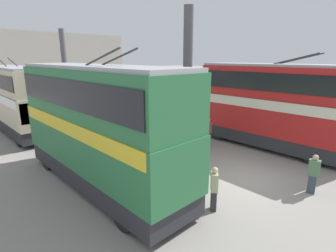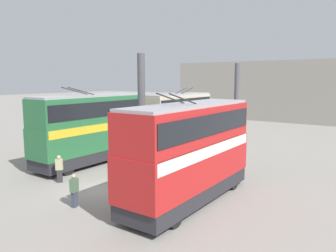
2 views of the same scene
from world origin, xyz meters
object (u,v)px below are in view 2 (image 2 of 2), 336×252
at_px(bus_right_near, 93,124).
at_px(oil_drum, 212,134).
at_px(person_aisle_midway, 206,141).
at_px(person_by_left_row, 178,165).
at_px(bus_left_near, 190,147).
at_px(bus_right_far, 178,114).
at_px(person_by_right_row, 59,168).
at_px(person_aisle_foreground, 74,190).

xyz_separation_m(bus_right_near, oil_drum, (14.90, -2.38, -2.50)).
xyz_separation_m(bus_right_near, person_aisle_midway, (8.63, -5.03, -2.10)).
distance_m(bus_right_near, person_by_left_row, 7.90).
xyz_separation_m(bus_left_near, person_aisle_midway, (11.36, 5.15, -2.05)).
distance_m(bus_right_far, person_by_right_row, 16.46).
bearing_deg(bus_left_near, bus_right_far, 35.26).
xyz_separation_m(bus_right_near, person_aisle_foreground, (-6.63, -5.91, -2.05)).
xyz_separation_m(person_aisle_foreground, oil_drum, (21.53, 3.53, -0.45)).
bearing_deg(person_aisle_midway, person_by_right_row, -27.14).
relative_size(bus_right_far, person_aisle_foreground, 5.70).
bearing_deg(person_by_right_row, person_aisle_foreground, 21.17).
bearing_deg(person_by_left_row, person_aisle_midway, -76.54).
height_order(person_by_right_row, person_by_left_row, person_by_left_row).
bearing_deg(bus_right_near, bus_right_far, 0.00).
bearing_deg(bus_right_far, person_aisle_midway, -121.10).
distance_m(bus_right_far, person_aisle_foreground, 19.32).
height_order(bus_right_near, person_aisle_midway, bus_right_near).
bearing_deg(person_by_right_row, person_by_left_row, 88.30).
bearing_deg(person_aisle_foreground, bus_left_near, 30.01).
distance_m(person_aisle_foreground, person_aisle_midway, 15.29).
bearing_deg(bus_left_near, person_by_left_row, 41.86).
bearing_deg(person_by_left_row, bus_right_near, -2.81).
distance_m(bus_right_far, person_by_left_row, 13.98).
bearing_deg(person_aisle_foreground, person_by_left_row, 63.14).
bearing_deg(bus_right_near, person_aisle_foreground, -138.28).
xyz_separation_m(bus_right_far, oil_drum, (3.23, -2.38, -2.31)).
bearing_deg(person_aisle_foreground, oil_drum, 86.88).
height_order(bus_right_near, bus_right_far, bus_right_near).
bearing_deg(bus_right_near, oil_drum, -9.09).
relative_size(bus_right_near, person_aisle_midway, 6.04).
xyz_separation_m(bus_right_far, person_aisle_midway, (-3.04, -5.03, -1.92)).
relative_size(bus_right_far, person_by_left_row, 5.38).
bearing_deg(person_aisle_foreground, person_aisle_midway, 80.87).
relative_size(bus_left_near, person_by_right_row, 5.34).
bearing_deg(bus_left_near, person_aisle_foreground, 132.43).
xyz_separation_m(person_aisle_midway, person_by_left_row, (-8.53, -2.61, 0.11)).
relative_size(person_aisle_foreground, person_aisle_midway, 1.05).
distance_m(bus_left_near, person_by_right_row, 8.64).
xyz_separation_m(bus_right_near, person_by_left_row, (0.10, -7.64, -1.98)).
bearing_deg(oil_drum, person_by_left_row, -160.44).
relative_size(bus_left_near, bus_right_near, 0.94).
relative_size(bus_right_near, person_by_left_row, 5.40).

